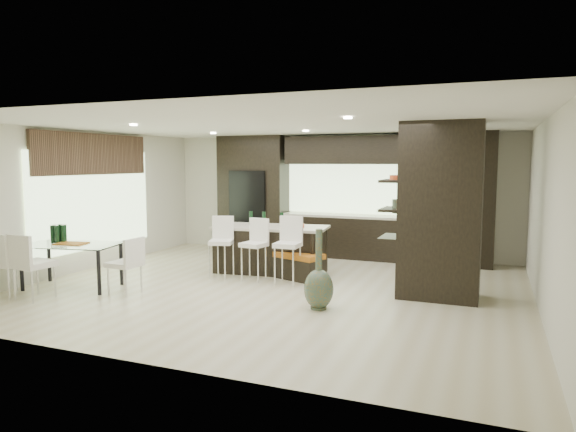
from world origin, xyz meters
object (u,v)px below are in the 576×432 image
at_px(kitchen_island, 271,249).
at_px(chair_end, 125,268).
at_px(chair_far, 12,267).
at_px(chair_near, 34,269).
at_px(stool_right, 288,257).
at_px(floor_vase, 319,269).
at_px(bench, 292,265).
at_px(dining_table, 73,266).
at_px(stool_mid, 254,256).
at_px(stool_left, 221,253).

height_order(kitchen_island, chair_end, kitchen_island).
bearing_deg(chair_far, kitchen_island, 50.58).
bearing_deg(chair_far, chair_near, 4.67).
xyz_separation_m(stool_right, floor_vase, (0.98, -1.25, 0.11)).
bearing_deg(bench, dining_table, -126.06).
height_order(chair_near, chair_end, chair_near).
distance_m(kitchen_island, stool_mid, 0.75).
bearing_deg(stool_right, dining_table, -155.68).
xyz_separation_m(stool_left, stool_mid, (0.65, 0.00, -0.00)).
distance_m(floor_vase, chair_far, 4.82).
bearing_deg(stool_mid, bench, 50.05).
bearing_deg(floor_vase, stool_right, 128.01).
height_order(dining_table, chair_far, chair_far).
xyz_separation_m(stool_mid, stool_right, (0.65, -0.01, 0.03)).
distance_m(stool_left, stool_right, 1.30).
relative_size(chair_near, chair_far, 1.01).
bearing_deg(bench, chair_near, -117.37).
bearing_deg(floor_vase, stool_left, 151.05).
bearing_deg(dining_table, stool_left, 28.47).
bearing_deg(chair_near, bench, 47.11).
bearing_deg(stool_mid, kitchen_island, 98.73).
distance_m(dining_table, chair_near, 0.77).
height_order(stool_mid, floor_vase, floor_vase).
bearing_deg(floor_vase, kitchen_island, 128.96).
bearing_deg(chair_end, kitchen_island, -30.20).
bearing_deg(stool_left, kitchen_island, 31.49).
bearing_deg(floor_vase, dining_table, -175.38).
relative_size(stool_right, dining_table, 0.61).
relative_size(dining_table, chair_far, 1.65).
bearing_deg(stool_mid, dining_table, -139.39).
relative_size(stool_right, floor_vase, 0.81).
height_order(stool_right, chair_far, stool_right).
relative_size(kitchen_island, stool_right, 2.26).
xyz_separation_m(stool_left, dining_table, (-1.93, -1.60, -0.08)).
distance_m(kitchen_island, chair_near, 4.05).
bearing_deg(kitchen_island, stool_mid, -96.81).
xyz_separation_m(bench, chair_near, (-3.12, -2.85, 0.23)).
bearing_deg(stool_right, stool_left, 177.67).
height_order(bench, dining_table, dining_table).
relative_size(kitchen_island, floor_vase, 1.84).
height_order(stool_right, dining_table, stool_right).
distance_m(stool_mid, chair_end, 2.20).
bearing_deg(chair_far, stool_right, 37.45).
height_order(stool_left, stool_right, stool_right).
height_order(bench, chair_end, chair_end).
relative_size(stool_left, floor_vase, 0.78).
bearing_deg(chair_near, chair_far, -175.60).
distance_m(kitchen_island, floor_vase, 2.60).
height_order(dining_table, chair_near, chair_near).
relative_size(stool_mid, chair_end, 1.06).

